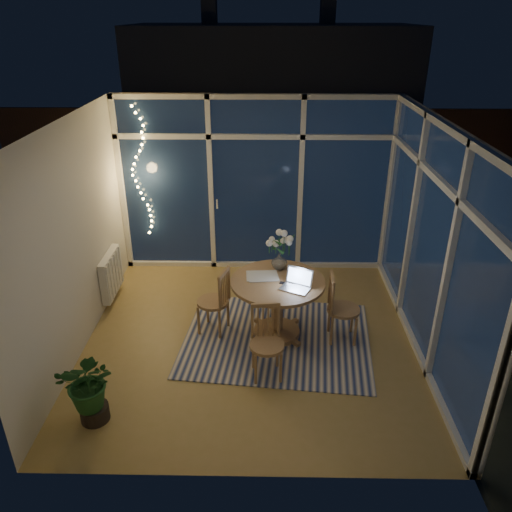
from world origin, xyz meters
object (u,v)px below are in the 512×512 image
flower_vase (279,261)px  chair_left (213,300)px  chair_right (344,308)px  laptop (296,280)px  dining_table (277,308)px  chair_front (267,344)px  potted_plant (90,389)px

flower_vase → chair_left: bearing=-163.5°
chair_right → laptop: laptop is taller
dining_table → chair_front: chair_front is taller
chair_right → chair_front: 1.14m
chair_front → potted_plant: bearing=-164.6°
potted_plant → laptop: bearing=32.4°
chair_left → potted_plant: bearing=-16.3°
dining_table → potted_plant: (-1.80, -1.46, 0.00)m
chair_left → laptop: size_ratio=2.75×
potted_plant → flower_vase: bearing=44.0°
chair_right → flower_vase: bearing=63.5°
dining_table → chair_right: size_ratio=1.25×
chair_front → laptop: 0.81m
chair_left → laptop: laptop is taller
laptop → potted_plant: bearing=-121.2°
chair_front → laptop: (0.32, 0.59, 0.45)m
flower_vase → dining_table: bearing=-94.3°
dining_table → chair_right: chair_right is taller
laptop → chair_right: bearing=36.8°
laptop → dining_table: bearing=162.3°
chair_left → laptop: 1.10m
chair_left → chair_right: chair_right is taller
dining_table → potted_plant: bearing=-141.1°
chair_left → dining_table: bearing=102.3°
chair_right → laptop: 0.74m
dining_table → flower_vase: flower_vase is taller
chair_front → chair_right: bearing=30.9°
chair_left → flower_vase: 0.94m
chair_right → chair_front: size_ratio=1.04×
chair_front → dining_table: bearing=74.3°
laptop → potted_plant: (-2.00, -1.27, -0.50)m
chair_front → chair_left: bearing=121.2°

